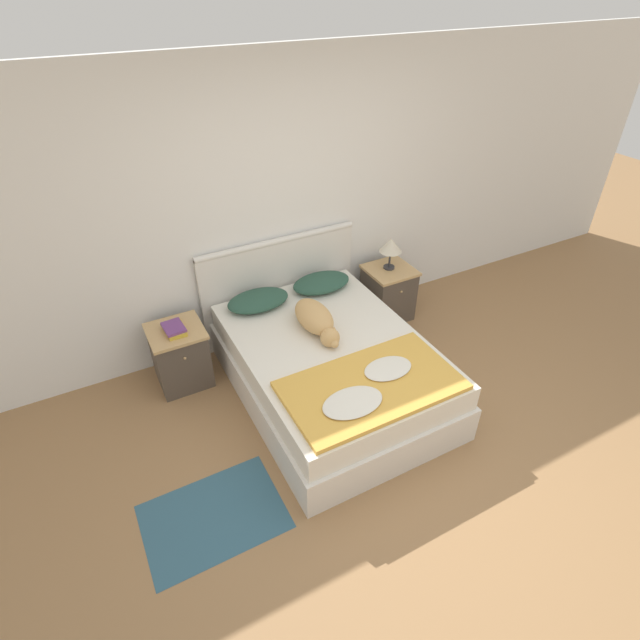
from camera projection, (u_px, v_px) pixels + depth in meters
ground_plane at (415, 475)px, 3.62m from camera, size 16.00×16.00×0.00m
wall_back at (285, 206)px, 4.40m from camera, size 9.00×0.06×2.55m
bed at (331, 368)px, 4.17m from camera, size 1.45×1.99×0.54m
headboard at (280, 285)px, 4.74m from camera, size 1.53×0.06×1.02m
nightstand_left at (180, 356)px, 4.28m from camera, size 0.45×0.45×0.56m
nightstand_right at (388, 292)px, 5.09m from camera, size 0.45×0.45×0.56m
pillow_left at (258, 300)px, 4.40m from camera, size 0.56×0.35×0.12m
pillow_right at (321, 283)px, 4.64m from camera, size 0.56×0.35×0.12m
quilt at (371, 386)px, 3.56m from camera, size 1.27×0.72×0.07m
dog at (316, 319)px, 4.10m from camera, size 0.26×0.70×0.22m
book_stack at (175, 329)px, 4.08m from camera, size 0.17×0.23×0.05m
table_lamp at (391, 246)px, 4.80m from camera, size 0.22×0.22×0.32m
rug at (214, 517)px, 3.34m from camera, size 0.92×0.66×0.00m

